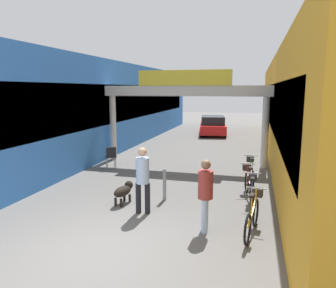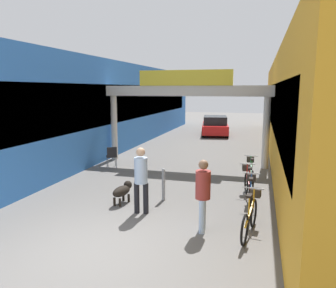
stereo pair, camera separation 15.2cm
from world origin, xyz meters
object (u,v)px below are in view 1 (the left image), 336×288
object	(u,v)px
bicycle_blue_second	(252,195)
bicycle_green_farthest	(251,173)
pedestrian_companion	(205,191)
bicycle_orange_nearest	(253,214)
bicycle_red_third	(249,183)
pedestrian_with_dog	(143,176)
dog_on_leash	(124,191)
cafe_chair_black_nearer	(111,155)
bollard_post_metal	(165,184)
parked_car_red	(213,126)

from	to	relation	value
bicycle_blue_second	bicycle_green_farthest	distance (m)	2.44
pedestrian_companion	bicycle_blue_second	size ratio (longest dim) A/B	0.99
bicycle_orange_nearest	bicycle_red_third	world-z (taller)	same
pedestrian_with_dog	bicycle_green_farthest	distance (m)	4.32
bicycle_blue_second	dog_on_leash	bearing A→B (deg)	-174.74
dog_on_leash	bicycle_orange_nearest	xyz separation A→B (m)	(3.56, -1.06, 0.06)
dog_on_leash	bicycle_green_farthest	bearing A→B (deg)	38.64
bicycle_red_third	bicycle_green_farthest	size ratio (longest dim) A/B	0.99
cafe_chair_black_nearer	dog_on_leash	bearing A→B (deg)	-60.52
cafe_chair_black_nearer	bicycle_green_farthest	bearing A→B (deg)	-10.18
bicycle_red_third	bollard_post_metal	size ratio (longest dim) A/B	1.76
bicycle_blue_second	bicycle_green_farthest	world-z (taller)	same
pedestrian_companion	bicycle_red_third	distance (m)	2.90
pedestrian_companion	bicycle_blue_second	distance (m)	1.93
dog_on_leash	bicycle_red_third	bearing A→B (deg)	23.28
pedestrian_companion	bicycle_orange_nearest	xyz separation A→B (m)	(1.06, 0.17, -0.52)
pedestrian_with_dog	bicycle_blue_second	xyz separation A→B (m)	(2.74, 0.90, -0.57)
pedestrian_with_dog	pedestrian_companion	distance (m)	1.85
pedestrian_with_dog	parked_car_red	size ratio (longest dim) A/B	0.41
pedestrian_with_dog	bicycle_red_third	world-z (taller)	pedestrian_with_dog
bicycle_green_farthest	parked_car_red	bearing A→B (deg)	103.24
pedestrian_with_dog	bicycle_blue_second	world-z (taller)	pedestrian_with_dog
bicycle_orange_nearest	bicycle_blue_second	size ratio (longest dim) A/B	0.99
bicycle_green_farthest	cafe_chair_black_nearer	xyz separation A→B (m)	(-5.58, 1.00, 0.10)
bicycle_blue_second	bollard_post_metal	bearing A→B (deg)	174.47
pedestrian_with_dog	pedestrian_companion	world-z (taller)	pedestrian_with_dog
pedestrian_with_dog	bicycle_orange_nearest	bearing A→B (deg)	-9.88
bicycle_orange_nearest	bicycle_red_third	bearing A→B (deg)	93.31
pedestrian_with_dog	cafe_chair_black_nearer	bearing A→B (deg)	123.75
pedestrian_with_dog	bicycle_blue_second	distance (m)	2.94
bicycle_orange_nearest	cafe_chair_black_nearer	world-z (taller)	bicycle_orange_nearest
pedestrian_companion	parked_car_red	distance (m)	16.24
bicycle_orange_nearest	cafe_chair_black_nearer	distance (m)	7.46
pedestrian_companion	bollard_post_metal	distance (m)	2.36
bicycle_orange_nearest	dog_on_leash	bearing A→B (deg)	163.35
bollard_post_metal	cafe_chair_black_nearer	distance (m)	4.50
parked_car_red	bicycle_blue_second	bearing A→B (deg)	-78.69
pedestrian_with_dog	bicycle_green_farthest	size ratio (longest dim) A/B	1.04
bicycle_blue_second	bicycle_green_farthest	size ratio (longest dim) A/B	1.00
bicycle_blue_second	cafe_chair_black_nearer	bearing A→B (deg)	148.62
bicycle_red_third	bollard_post_metal	distance (m)	2.54
bicycle_red_third	bicycle_green_farthest	world-z (taller)	same
pedestrian_with_dog	bicycle_orange_nearest	size ratio (longest dim) A/B	1.04
bicycle_blue_second	parked_car_red	bearing A→B (deg)	101.31
dog_on_leash	bicycle_orange_nearest	world-z (taller)	bicycle_orange_nearest
dog_on_leash	cafe_chair_black_nearer	world-z (taller)	cafe_chair_black_nearer
dog_on_leash	bicycle_blue_second	distance (m)	3.53
bicycle_orange_nearest	cafe_chair_black_nearer	size ratio (longest dim) A/B	1.88
cafe_chair_black_nearer	parked_car_red	distance (m)	11.46
bicycle_blue_second	bicycle_red_third	size ratio (longest dim) A/B	1.01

